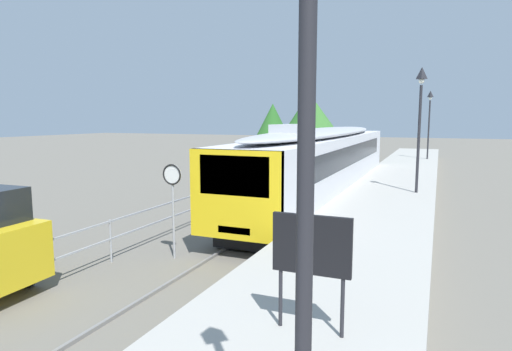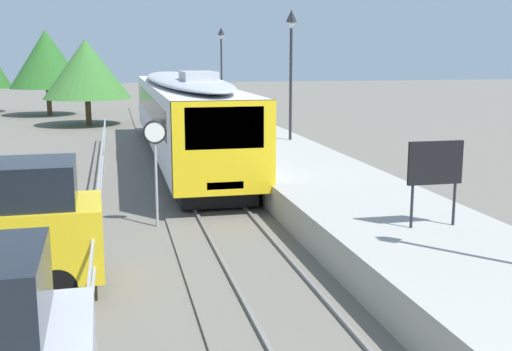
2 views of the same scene
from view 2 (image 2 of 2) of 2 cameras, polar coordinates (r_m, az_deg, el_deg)
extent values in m
plane|color=#6B665B|center=(25.57, -12.81, 0.56)|extent=(160.00, 160.00, 0.00)
cube|color=#6B665B|center=(25.73, -6.13, 0.90)|extent=(3.20, 60.00, 0.06)
cube|color=slate|center=(25.65, -7.73, 0.99)|extent=(0.08, 60.00, 0.08)
cube|color=slate|center=(25.81, -4.54, 1.11)|extent=(0.08, 60.00, 0.08)
cube|color=silver|center=(27.09, -6.61, 5.51)|extent=(2.80, 20.75, 2.55)
cube|color=yellow|center=(16.98, -2.88, 2.45)|extent=(2.80, 0.24, 2.55)
cube|color=black|center=(16.83, -2.85, 4.30)|extent=(2.13, 0.08, 1.12)
cube|color=black|center=(27.06, -6.63, 6.37)|extent=(2.82, 17.43, 0.92)
ellipsoid|color=#B2B5BA|center=(27.00, -6.68, 8.59)|extent=(2.69, 19.92, 0.44)
cube|color=#B2B5BA|center=(21.84, -5.23, 8.85)|extent=(1.10, 2.20, 0.36)
cube|color=#EAE5C6|center=(17.09, -2.80, -0.89)|extent=(1.00, 0.10, 0.20)
cube|color=black|center=(19.49, -3.99, -1.11)|extent=(2.24, 3.20, 0.55)
cube|color=black|center=(35.15, -7.96, 4.14)|extent=(2.24, 3.20, 0.55)
cube|color=#A8A59E|center=(26.22, 0.93, 2.07)|extent=(3.90, 60.00, 0.90)
cylinder|color=#232328|center=(26.69, 3.15, 8.15)|extent=(0.12, 0.12, 4.60)
pyramid|color=#232328|center=(26.70, 3.21, 14.16)|extent=(0.34, 0.34, 0.50)
sphere|color=silver|center=(26.69, 3.20, 13.47)|extent=(0.24, 0.24, 0.24)
cylinder|color=#232328|center=(43.55, -3.12, 9.17)|extent=(0.12, 0.12, 4.60)
pyramid|color=#232328|center=(43.56, -3.16, 12.85)|extent=(0.34, 0.34, 0.50)
sphere|color=silver|center=(43.55, -3.16, 12.43)|extent=(0.24, 0.24, 0.24)
cylinder|color=#232328|center=(13.46, 13.85, -2.74)|extent=(0.06, 0.06, 0.90)
cylinder|color=#232328|center=(13.91, 17.39, -2.49)|extent=(0.06, 0.06, 0.90)
cube|color=black|center=(13.50, 15.84, 1.11)|extent=(1.20, 0.08, 0.90)
cylinder|color=#9EA0A5|center=(16.59, -8.96, -0.90)|extent=(0.07, 0.07, 2.20)
cylinder|color=white|center=(16.35, -9.10, 3.89)|extent=(0.60, 0.03, 0.60)
torus|color=black|center=(16.33, -9.09, 3.89)|extent=(0.61, 0.05, 0.61)
cube|color=#9EA0A5|center=(15.53, -14.05, -1.52)|extent=(0.05, 36.00, 0.05)
cube|color=#9EA0A5|center=(15.65, -13.97, -3.35)|extent=(0.05, 36.00, 0.05)
cylinder|color=#9EA0A5|center=(15.66, -13.95, -3.58)|extent=(0.06, 0.06, 1.25)
cylinder|color=#9EA0A5|center=(24.49, -13.57, 1.56)|extent=(0.06, 0.06, 1.25)
cylinder|color=#9EA0A5|center=(33.41, -13.40, 3.97)|extent=(0.06, 0.06, 1.25)
cylinder|color=black|center=(11.99, -17.44, -9.54)|extent=(0.73, 0.26, 0.72)
cylinder|color=black|center=(13.61, -17.08, -7.08)|extent=(0.73, 0.26, 0.72)
cylinder|color=brown|center=(41.90, -14.85, 5.55)|extent=(0.36, 0.36, 1.72)
cone|color=#38702D|center=(41.76, -15.03, 9.26)|extent=(5.50, 5.50, 3.70)
cylinder|color=brown|center=(49.64, -18.12, 6.33)|extent=(0.36, 0.36, 2.03)
cone|color=#286023|center=(49.52, -18.34, 9.92)|extent=(5.44, 5.44, 4.20)
camera|label=1|loc=(9.80, 43.10, 6.05)|focal=30.82mm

